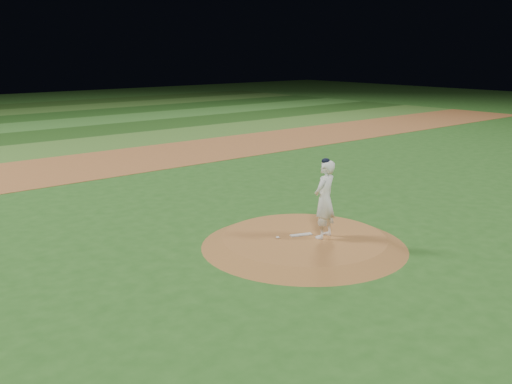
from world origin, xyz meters
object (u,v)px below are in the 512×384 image
pitching_rubber (301,235)px  rosin_bag (278,237)px  pitcher_on_mound (325,199)px  pitchers_mound (304,241)px

pitching_rubber → rosin_bag: bearing=-176.9°
pitching_rubber → pitcher_on_mound: (0.36, -0.49, 1.04)m
pitching_rubber → rosin_bag: 0.69m
rosin_bag → pitcher_on_mound: pitcher_on_mound is taller
rosin_bag → pitching_rubber: bearing=-17.9°
pitching_rubber → rosin_bag: rosin_bag is taller
pitching_rubber → pitchers_mound: bearing=-79.4°
pitchers_mound → rosin_bag: bearing=151.4°
pitchers_mound → pitching_rubber: pitching_rubber is taller
pitching_rubber → pitcher_on_mound: size_ratio=0.28×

